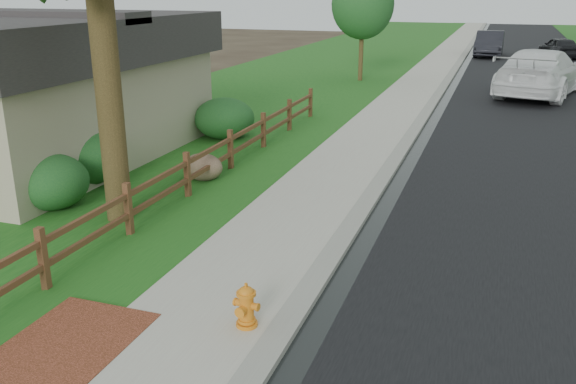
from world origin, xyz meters
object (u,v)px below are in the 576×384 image
at_px(dark_car_mid, 559,47).
at_px(white_suv, 540,72).
at_px(fire_hydrant, 246,306).
at_px(ranch_fence, 210,159).

bearing_deg(dark_car_mid, white_suv, 66.45).
distance_m(white_suv, dark_car_mid, 16.85).
bearing_deg(fire_hydrant, dark_car_mid, 80.36).
bearing_deg(ranch_fence, fire_hydrant, -60.05).
distance_m(ranch_fence, fire_hydrant, 7.01).
height_order(ranch_fence, fire_hydrant, ranch_fence).
relative_size(ranch_fence, dark_car_mid, 4.12).
relative_size(ranch_fence, white_suv, 2.39).
bearing_deg(fire_hydrant, white_suv, 78.13).
xyz_separation_m(ranch_fence, white_suv, (8.19, 16.24, 0.43)).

